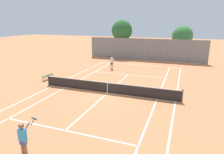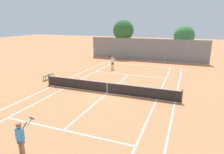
{
  "view_description": "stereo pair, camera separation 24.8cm",
  "coord_description": "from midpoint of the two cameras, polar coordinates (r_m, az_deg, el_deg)",
  "views": [
    {
      "loc": [
        5.85,
        -14.74,
        5.86
      ],
      "look_at": [
        -0.14,
        1.5,
        1.0
      ],
      "focal_mm": 32.0,
      "sensor_mm": 36.0,
      "label": 1
    },
    {
      "loc": [
        6.08,
        -14.65,
        5.86
      ],
      "look_at": [
        -0.14,
        1.5,
        1.0
      ],
      "focal_mm": 32.0,
      "sensor_mm": 36.0,
      "label": 2
    }
  ],
  "objects": [
    {
      "name": "player_far_left",
      "position": [
        25.03,
        -0.39,
        4.31
      ],
      "size": [
        0.57,
        0.81,
        1.77
      ],
      "color": "#D8A884",
      "rests_on": "ground"
    },
    {
      "name": "courtside_bench",
      "position": [
        21.77,
        -18.22,
        0.38
      ],
      "size": [
        0.36,
        1.5,
        0.47
      ],
      "color": "#2D6638",
      "rests_on": "ground"
    },
    {
      "name": "loose_tennis_ball_3",
      "position": [
        20.97,
        -6.21,
        -0.55
      ],
      "size": [
        0.07,
        0.07,
        0.07
      ],
      "primitive_type": "sphere",
      "color": "#D1DB33",
      "rests_on": "ground"
    },
    {
      "name": "back_fence",
      "position": [
        31.21,
        9.13,
        7.78
      ],
      "size": [
        17.97,
        0.08,
        3.35
      ],
      "color": "gray",
      "rests_on": "ground"
    },
    {
      "name": "loose_tennis_ball_2",
      "position": [
        23.24,
        0.08,
        1.16
      ],
      "size": [
        0.07,
        0.07,
        0.07
      ],
      "primitive_type": "sphere",
      "color": "#D1DB33",
      "rests_on": "ground"
    },
    {
      "name": "player_near_side",
      "position": [
        9.98,
        -24.75,
        -15.53
      ],
      "size": [
        0.68,
        0.73,
        1.77
      ],
      "color": "#936B4C",
      "rests_on": "ground"
    },
    {
      "name": "court_line_markings",
      "position": [
        16.91,
        -1.73,
        -4.59
      ],
      "size": [
        11.1,
        23.9,
        0.01
      ],
      "color": "white",
      "rests_on": "ground"
    },
    {
      "name": "loose_tennis_ball_4",
      "position": [
        26.42,
        8.46,
        2.77
      ],
      "size": [
        0.07,
        0.07,
        0.07
      ],
      "primitive_type": "sphere",
      "color": "#D1DB33",
      "rests_on": "ground"
    },
    {
      "name": "tennis_net",
      "position": [
        16.74,
        -1.75,
        -2.97
      ],
      "size": [
        12.0,
        0.1,
        1.07
      ],
      "color": "#474C47",
      "rests_on": "ground"
    },
    {
      "name": "tree_behind_right",
      "position": [
        34.3,
        19.07,
        10.9
      ],
      "size": [
        3.2,
        3.2,
        5.22
      ],
      "color": "brown",
      "rests_on": "ground"
    },
    {
      "name": "ground_plane",
      "position": [
        16.91,
        -1.73,
        -4.6
      ],
      "size": [
        120.0,
        120.0,
        0.0
      ],
      "primitive_type": "plane",
      "color": "#CC7A4C"
    },
    {
      "name": "tree_behind_left",
      "position": [
        33.45,
        2.5,
        12.97
      ],
      "size": [
        3.37,
        3.37,
        6.07
      ],
      "color": "brown",
      "rests_on": "ground"
    }
  ]
}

